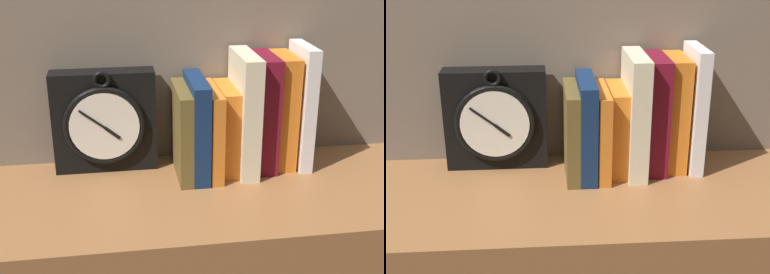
{
  "view_description": "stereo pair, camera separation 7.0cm",
  "coord_description": "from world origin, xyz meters",
  "views": [
    {
      "loc": [
        -0.14,
        -0.9,
        1.36
      ],
      "look_at": [
        0.0,
        0.0,
        0.99
      ],
      "focal_mm": 50.0,
      "sensor_mm": 36.0,
      "label": 1
    },
    {
      "loc": [
        -0.07,
        -0.91,
        1.36
      ],
      "look_at": [
        0.0,
        0.0,
        0.99
      ],
      "focal_mm": 50.0,
      "sensor_mm": 36.0,
      "label": 2
    }
  ],
  "objects": [
    {
      "name": "book_slot2_orange",
      "position": [
        0.05,
        0.09,
        0.97
      ],
      "size": [
        0.02,
        0.16,
        0.18
      ],
      "color": "orange",
      "rests_on": "bookshelf"
    },
    {
      "name": "book_slot6_orange",
      "position": [
        0.21,
        0.11,
        1.0
      ],
      "size": [
        0.04,
        0.11,
        0.24
      ],
      "color": "orange",
      "rests_on": "bookshelf"
    },
    {
      "name": "book_slot4_cream",
      "position": [
        0.12,
        0.1,
        1.0
      ],
      "size": [
        0.04,
        0.15,
        0.25
      ],
      "color": "beige",
      "rests_on": "bookshelf"
    },
    {
      "name": "book_slot3_orange",
      "position": [
        0.09,
        0.1,
        0.97
      ],
      "size": [
        0.03,
        0.13,
        0.18
      ],
      "color": "orange",
      "rests_on": "bookshelf"
    },
    {
      "name": "book_slot7_white",
      "position": [
        0.25,
        0.11,
        1.01
      ],
      "size": [
        0.03,
        0.12,
        0.26
      ],
      "color": "white",
      "rests_on": "bookshelf"
    },
    {
      "name": "book_slot0_brown",
      "position": [
        -0.01,
        0.09,
        0.97
      ],
      "size": [
        0.03,
        0.16,
        0.18
      ],
      "color": "brown",
      "rests_on": "bookshelf"
    },
    {
      "name": "book_slot5_maroon",
      "position": [
        0.16,
        0.11,
        1.0
      ],
      "size": [
        0.04,
        0.13,
        0.24
      ],
      "color": "maroon",
      "rests_on": "bookshelf"
    },
    {
      "name": "clock",
      "position": [
        -0.16,
        0.14,
        0.98
      ],
      "size": [
        0.21,
        0.07,
        0.22
      ],
      "color": "black",
      "rests_on": "bookshelf"
    },
    {
      "name": "book_slot1_navy",
      "position": [
        0.02,
        0.09,
        0.98
      ],
      "size": [
        0.03,
        0.16,
        0.2
      ],
      "color": "navy",
      "rests_on": "bookshelf"
    }
  ]
}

